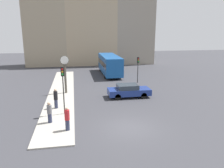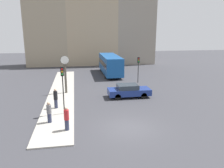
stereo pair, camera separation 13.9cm
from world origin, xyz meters
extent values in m
plane|color=#38383D|center=(0.00, 0.00, 0.00)|extent=(120.00, 120.00, 0.00)
cube|color=#A39E93|center=(-5.32, 10.68, 0.05)|extent=(2.79, 25.35, 0.10)
cube|color=gray|center=(-9.03, 32.00, 6.39)|extent=(7.98, 5.00, 12.77)
cube|color=tan|center=(0.01, 32.00, 9.31)|extent=(10.11, 5.00, 18.61)
cube|color=gray|center=(9.05, 32.00, 9.72)|extent=(7.96, 5.00, 19.44)
cube|color=navy|center=(1.92, 7.49, 0.59)|extent=(4.48, 1.89, 0.64)
cube|color=#2D3842|center=(1.74, 7.49, 1.16)|extent=(2.15, 1.70, 0.48)
cylinder|color=black|center=(3.31, 8.33, 0.32)|extent=(0.64, 0.22, 0.64)
cylinder|color=black|center=(3.31, 6.66, 0.32)|extent=(0.64, 0.22, 0.64)
cylinder|color=black|center=(0.53, 8.33, 0.32)|extent=(0.64, 0.22, 0.64)
cylinder|color=black|center=(0.53, 6.66, 0.32)|extent=(0.64, 0.22, 0.64)
cube|color=#195199|center=(1.93, 20.30, 1.71)|extent=(2.54, 9.60, 2.71)
cube|color=#1E232D|center=(1.93, 20.30, 1.90)|extent=(2.57, 9.41, 0.80)
cylinder|color=black|center=(3.06, 23.28, 0.45)|extent=(0.28, 0.90, 0.90)
cylinder|color=black|center=(0.80, 23.28, 0.45)|extent=(0.28, 0.90, 0.90)
cylinder|color=black|center=(3.06, 17.32, 0.45)|extent=(0.28, 0.90, 0.90)
cylinder|color=black|center=(0.80, 17.32, 0.45)|extent=(0.28, 0.90, 0.90)
cylinder|color=black|center=(-4.72, 3.47, 1.72)|extent=(0.09, 0.09, 3.24)
cube|color=black|center=(-4.72, 3.47, 3.73)|extent=(0.26, 0.20, 0.76)
cylinder|color=red|center=(-4.72, 3.35, 3.93)|extent=(0.15, 0.04, 0.15)
cylinder|color=orange|center=(-4.72, 3.35, 3.73)|extent=(0.15, 0.04, 0.15)
cylinder|color=green|center=(-4.72, 3.35, 3.52)|extent=(0.15, 0.04, 0.15)
cylinder|color=black|center=(4.74, 13.83, 1.37)|extent=(0.09, 0.09, 2.74)
cube|color=black|center=(4.74, 13.83, 3.12)|extent=(0.26, 0.20, 0.76)
cylinder|color=red|center=(4.74, 13.71, 3.33)|extent=(0.15, 0.04, 0.15)
cylinder|color=orange|center=(4.74, 13.71, 3.12)|extent=(0.15, 0.04, 0.15)
cylinder|color=green|center=(4.74, 13.71, 2.91)|extent=(0.15, 0.04, 0.15)
cylinder|color=#4C473D|center=(-4.78, 9.99, 1.66)|extent=(0.25, 0.25, 3.12)
cube|color=#4C473D|center=(-4.78, 9.99, 3.29)|extent=(0.33, 0.33, 0.15)
cylinder|color=#4C473D|center=(-4.78, 9.99, 3.81)|extent=(0.96, 0.04, 0.96)
cylinder|color=white|center=(-4.78, 9.99, 3.81)|extent=(0.89, 0.06, 0.89)
cylinder|color=#2D334C|center=(-4.40, 0.19, 0.49)|extent=(0.30, 0.30, 0.78)
cylinder|color=red|center=(-4.40, 0.19, 1.24)|extent=(0.35, 0.35, 0.72)
sphere|color=tan|center=(-4.40, 0.19, 1.70)|extent=(0.20, 0.20, 0.20)
cylinder|color=#2D334C|center=(-5.51, 4.98, 0.51)|extent=(0.31, 0.31, 0.81)
cylinder|color=black|center=(-5.51, 4.98, 1.29)|extent=(0.36, 0.36, 0.76)
sphere|color=tan|center=(-5.51, 4.98, 1.79)|extent=(0.24, 0.24, 0.24)
cylinder|color=#2D334C|center=(-5.75, 1.78, 0.46)|extent=(0.31, 0.31, 0.72)
cylinder|color=slate|center=(-5.75, 1.78, 1.16)|extent=(0.36, 0.36, 0.67)
sphere|color=tan|center=(-5.75, 1.78, 1.62)|extent=(0.24, 0.24, 0.24)
camera|label=1|loc=(-3.78, -14.34, 6.91)|focal=35.00mm
camera|label=2|loc=(-3.64, -14.36, 6.91)|focal=35.00mm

